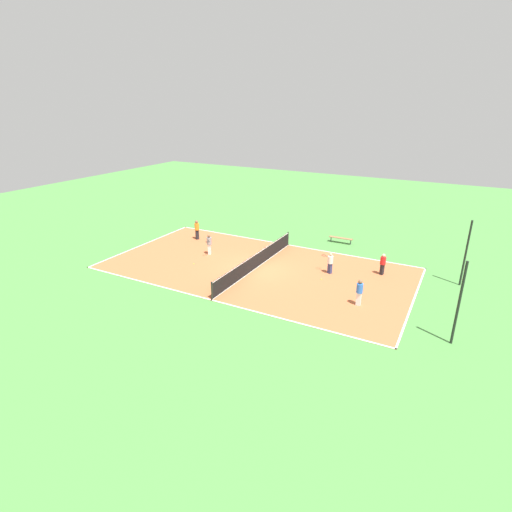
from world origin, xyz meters
TOP-DOWN VIEW (x-y plane):
  - ground_plane at (0.00, 0.00)m, footprint 80.00×80.00m
  - court_surface at (0.00, 0.00)m, footprint 10.98×20.70m
  - tennis_net at (0.00, 0.00)m, footprint 10.78×0.10m
  - bench at (-7.93, 3.54)m, footprint 0.36×1.94m
  - player_far_white at (-1.52, 4.75)m, footprint 0.68×0.99m
  - player_center_orange at (-3.13, -7.24)m, footprint 0.50×0.50m
  - player_baseline_gray at (-0.68, -4.33)m, footprint 0.99×0.69m
  - player_near_blue at (2.03, 7.63)m, footprint 0.37×0.37m
  - player_coach_red at (-2.97, 7.86)m, footprint 0.45×0.45m
  - tennis_ball_near_net at (-0.27, 4.64)m, footprint 0.07×0.07m
  - tennis_ball_right_alley at (1.50, -4.18)m, footprint 0.07×0.07m
  - fence_post_back_left at (-3.69, 12.51)m, footprint 0.12×0.12m
  - fence_post_back_right at (3.69, 12.51)m, footprint 0.12×0.12m

SIDE VIEW (x-z plane):
  - ground_plane at x=0.00m, z-range 0.00..0.00m
  - court_surface at x=0.00m, z-range 0.00..0.02m
  - tennis_ball_near_net at x=-0.27m, z-range 0.02..0.09m
  - tennis_ball_right_alley at x=1.50m, z-range 0.02..0.09m
  - bench at x=-7.93m, z-range 0.17..0.62m
  - tennis_net at x=0.00m, z-range 0.03..1.13m
  - player_far_white at x=-1.52m, z-range 0.11..1.55m
  - player_coach_red at x=-2.97m, z-range 0.11..1.57m
  - player_near_blue at x=2.03m, z-range 0.12..1.68m
  - player_baseline_gray at x=-0.68m, z-range 0.13..1.69m
  - player_center_orange at x=-3.13m, z-range 0.13..1.77m
  - fence_post_back_left at x=-3.69m, z-range 0.00..4.19m
  - fence_post_back_right at x=3.69m, z-range 0.00..4.19m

